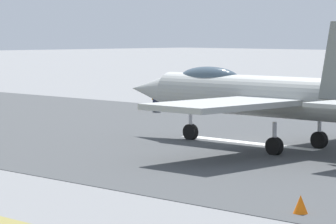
% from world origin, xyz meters
% --- Properties ---
extents(ground_plane, '(400.00, 400.00, 0.00)m').
position_xyz_m(ground_plane, '(0.00, 0.00, 0.00)').
color(ground_plane, gray).
extents(runway_strip, '(240.00, 26.00, 0.02)m').
position_xyz_m(runway_strip, '(-0.02, 0.00, 0.01)').
color(runway_strip, '#434648').
rests_on(runway_strip, ground).
extents(fighter_jet, '(15.87, 14.25, 5.58)m').
position_xyz_m(fighter_jet, '(-2.00, 0.91, 2.39)').
color(fighter_jet, '#9DA09E').
rests_on(fighter_jet, ground).
extents(crew_person, '(0.70, 0.36, 1.65)m').
position_xyz_m(crew_person, '(15.20, -8.83, 0.83)').
color(crew_person, '#1E2338').
rests_on(crew_person, ground).
extents(marker_cone_near, '(0.44, 0.44, 0.55)m').
position_xyz_m(marker_cone_near, '(-12.20, 11.85, 0.28)').
color(marker_cone_near, orange).
rests_on(marker_cone_near, ground).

